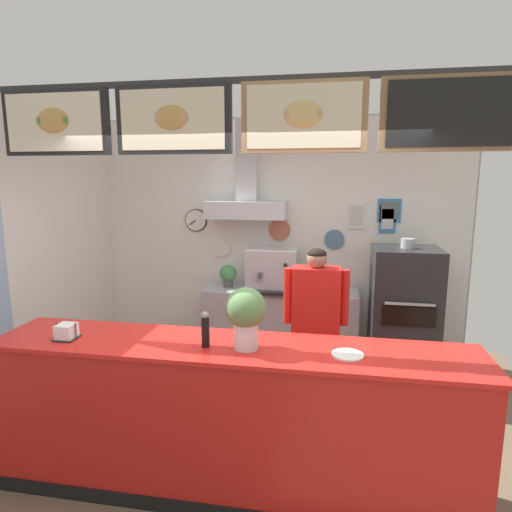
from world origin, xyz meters
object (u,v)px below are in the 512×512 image
pizza_oven (403,318)px  potted_rosemary (315,279)px  shop_worker (315,328)px  basil_vase (246,315)px  espresso_machine (272,270)px  condiment_plate (348,355)px  potted_sage (228,274)px  napkin_holder (66,332)px  pepper_grinder (205,330)px

pizza_oven → potted_rosemary: pizza_oven is taller
shop_worker → basil_vase: shop_worker is taller
espresso_machine → condiment_plate: size_ratio=2.79×
pizza_oven → potted_sage: 2.01m
shop_worker → condiment_plate: 1.21m
potted_rosemary → napkin_holder: (-1.64, -2.21, 0.06)m
potted_sage → condiment_plate: size_ratio=1.27×
potted_rosemary → pepper_grinder: pepper_grinder is taller
espresso_machine → napkin_holder: (-1.15, -2.21, -0.03)m
condiment_plate → shop_worker: bearing=102.0°
pizza_oven → basil_vase: pizza_oven is taller
pepper_grinder → potted_sage: bearing=99.9°
pizza_oven → pepper_grinder: 2.54m
espresso_machine → potted_sage: (-0.53, 0.05, -0.09)m
napkin_holder → pepper_grinder: bearing=1.8°
espresso_machine → basil_vase: basil_vase is taller
shop_worker → condiment_plate: bearing=100.0°
potted_rosemary → basil_vase: (-0.37, -2.16, 0.24)m
shop_worker → napkin_holder: size_ratio=10.51×
shop_worker → potted_sage: bearing=-46.5°
potted_sage → napkin_holder: bearing=-105.2°
pizza_oven → pepper_grinder: bearing=-129.2°
shop_worker → potted_sage: shop_worker is taller
potted_rosemary → condiment_plate: bearing=-82.2°
shop_worker → potted_rosemary: shop_worker is taller
potted_sage → condiment_plate: potted_sage is taller
potted_sage → espresso_machine: bearing=-5.1°
pepper_grinder → espresso_machine: bearing=86.1°
shop_worker → pepper_grinder: shop_worker is taller
pizza_oven → espresso_machine: size_ratio=2.80×
pizza_oven → condiment_plate: (-0.64, -1.92, 0.34)m
potted_rosemary → condiment_plate: size_ratio=1.25×
pizza_oven → potted_sage: pizza_oven is taller
pizza_oven → condiment_plate: 2.05m
potted_rosemary → condiment_plate: potted_rosemary is taller
potted_sage → napkin_holder: (-0.62, -2.26, 0.06)m
napkin_holder → pepper_grinder: (1.00, 0.03, 0.07)m
potted_rosemary → pepper_grinder: (-0.64, -2.18, 0.13)m
potted_sage → basil_vase: basil_vase is taller
espresso_machine → condiment_plate: bearing=-70.1°
basil_vase → napkin_holder: (-1.27, -0.05, -0.18)m
shop_worker → condiment_plate: size_ratio=7.78×
espresso_machine → potted_rosemary: size_ratio=2.24×
pizza_oven → pepper_grinder: size_ratio=6.52×
shop_worker → espresso_machine: 1.19m
napkin_holder → pizza_oven: bearing=37.3°
pizza_oven → basil_vase: size_ratio=3.87×
potted_rosemary → pepper_grinder: bearing=-106.2°
shop_worker → potted_sage: 1.52m
espresso_machine → potted_rosemary: espresso_machine is taller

